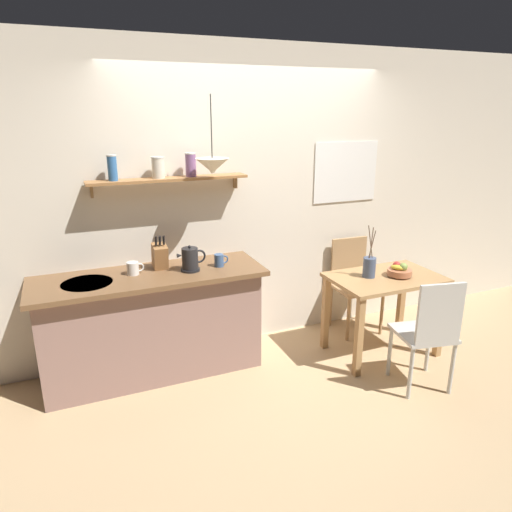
{
  "coord_description": "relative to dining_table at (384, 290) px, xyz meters",
  "views": [
    {
      "loc": [
        -1.57,
        -3.26,
        2.15
      ],
      "look_at": [
        -0.1,
        0.25,
        0.95
      ],
      "focal_mm": 32.79,
      "sensor_mm": 36.0,
      "label": 1
    }
  ],
  "objects": [
    {
      "name": "dining_chair_far",
      "position": [
        0.05,
        0.55,
        -0.09
      ],
      "size": [
        0.46,
        0.43,
        0.92
      ],
      "color": "tan",
      "rests_on": "ground_plane"
    },
    {
      "name": "kitchen_counter",
      "position": [
        -1.98,
        0.45,
        -0.15
      ],
      "size": [
        1.83,
        0.63,
        0.9
      ],
      "color": "gray",
      "rests_on": "ground_plane"
    },
    {
      "name": "dining_table",
      "position": [
        0.0,
        0.0,
        0.0
      ],
      "size": [
        0.97,
        0.63,
        0.74
      ],
      "color": "tan",
      "rests_on": "ground_plane"
    },
    {
      "name": "dining_chair_near",
      "position": [
        -0.06,
        -0.64,
        -0.08
      ],
      "size": [
        0.48,
        0.48,
        0.94
      ],
      "color": "silver",
      "rests_on": "ground_plane"
    },
    {
      "name": "knife_block",
      "position": [
        -1.87,
        0.52,
        0.4
      ],
      "size": [
        0.11,
        0.17,
        0.29
      ],
      "color": "#9E6B3D",
      "rests_on": "kitchen_counter"
    },
    {
      "name": "ground_plane",
      "position": [
        -0.98,
        0.13,
        -0.61
      ],
      "size": [
        14.0,
        14.0,
        0.0
      ],
      "primitive_type": "plane",
      "color": "tan"
    },
    {
      "name": "electric_kettle",
      "position": [
        -1.66,
        0.38,
        0.38
      ],
      "size": [
        0.24,
        0.16,
        0.21
      ],
      "color": "black",
      "rests_on": "kitchen_counter"
    },
    {
      "name": "back_wall",
      "position": [
        -0.78,
        0.78,
        0.74
      ],
      "size": [
        6.8,
        0.11,
        2.7
      ],
      "color": "silver",
      "rests_on": "ground_plane"
    },
    {
      "name": "twig_vase",
      "position": [
        -0.15,
        0.05,
        0.22
      ],
      "size": [
        0.11,
        0.11,
        0.47
      ],
      "color": "#475675",
      "rests_on": "dining_table"
    },
    {
      "name": "fruit_bowl",
      "position": [
        0.11,
        -0.04,
        0.18
      ],
      "size": [
        0.21,
        0.21,
        0.13
      ],
      "color": "#BC704C",
      "rests_on": "dining_table"
    },
    {
      "name": "coffee_mug_spare",
      "position": [
        -1.41,
        0.39,
        0.34
      ],
      "size": [
        0.12,
        0.08,
        0.1
      ],
      "color": "#3D5B89",
      "rests_on": "kitchen_counter"
    },
    {
      "name": "wall_shelf",
      "position": [
        -1.77,
        0.62,
        1.04
      ],
      "size": [
        1.29,
        0.2,
        0.33
      ],
      "color": "#9E6B3D"
    },
    {
      "name": "pendant_lamp",
      "position": [
        -1.44,
        0.4,
        1.12
      ],
      "size": [
        0.27,
        0.27,
        0.59
      ],
      "color": "black"
    },
    {
      "name": "coffee_mug_by_sink",
      "position": [
        -2.1,
        0.46,
        0.34
      ],
      "size": [
        0.14,
        0.09,
        0.1
      ],
      "color": "white",
      "rests_on": "kitchen_counter"
    }
  ]
}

